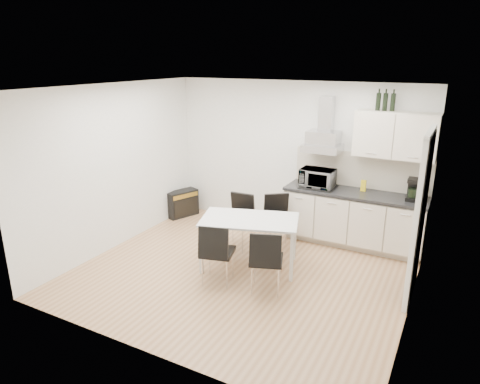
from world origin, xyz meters
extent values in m
plane|color=tan|center=(0.00, 0.00, 0.00)|extent=(4.50, 4.50, 0.00)
cube|color=white|center=(0.00, 2.00, 1.30)|extent=(4.50, 0.10, 2.60)
cube|color=white|center=(0.00, -2.00, 1.30)|extent=(4.50, 0.10, 2.60)
cube|color=white|center=(-2.25, 0.00, 1.30)|extent=(0.10, 4.00, 2.60)
cube|color=white|center=(2.25, 0.00, 1.30)|extent=(0.10, 4.00, 2.60)
plane|color=white|center=(0.00, 0.00, 2.60)|extent=(4.50, 4.50, 0.00)
cube|color=white|center=(2.21, 0.55, 1.05)|extent=(0.08, 1.04, 2.10)
cube|color=beige|center=(1.15, 1.74, 0.05)|extent=(2.16, 0.52, 0.10)
cube|color=beige|center=(1.15, 1.70, 0.48)|extent=(2.20, 0.60, 0.76)
cube|color=#27272A|center=(1.15, 1.69, 0.90)|extent=(2.22, 0.64, 0.04)
cube|color=beige|center=(1.15, 1.99, 1.21)|extent=(2.20, 0.02, 0.58)
cube|color=beige|center=(1.65, 1.82, 1.85)|extent=(1.20, 0.35, 0.70)
cube|color=silver|center=(0.55, 1.78, 1.65)|extent=(0.60, 0.46, 0.30)
cube|color=silver|center=(0.55, 1.89, 2.10)|extent=(0.22, 0.20, 0.55)
imported|color=silver|center=(0.52, 1.68, 1.10)|extent=(0.54, 0.30, 0.37)
cube|color=yellow|center=(1.25, 1.80, 1.01)|extent=(0.08, 0.04, 0.18)
cylinder|color=brown|center=(2.08, 1.65, 0.98)|extent=(0.04, 0.04, 0.11)
cylinder|color=#4C6626|center=(2.14, 1.65, 0.98)|extent=(0.04, 0.04, 0.11)
cylinder|color=black|center=(1.35, 1.82, 2.36)|extent=(0.07, 0.07, 0.32)
cylinder|color=black|center=(1.45, 1.82, 2.36)|extent=(0.07, 0.07, 0.32)
cylinder|color=black|center=(1.56, 1.82, 2.36)|extent=(0.07, 0.07, 0.32)
cube|color=white|center=(0.00, 0.25, 0.73)|extent=(1.55, 1.17, 0.03)
cube|color=white|center=(-0.50, -0.28, 0.36)|extent=(0.06, 0.06, 0.72)
cube|color=white|center=(0.71, 0.11, 0.36)|extent=(0.06, 0.06, 0.72)
cube|color=white|center=(-0.71, 0.38, 0.36)|extent=(0.06, 0.06, 0.72)
cube|color=white|center=(0.50, 0.77, 0.36)|extent=(0.06, 0.06, 0.72)
cube|color=black|center=(-2.10, 1.52, 0.25)|extent=(0.46, 0.66, 0.51)
cube|color=gold|center=(-1.97, 1.52, 0.44)|extent=(0.21, 0.51, 0.08)
cube|color=black|center=(-0.95, 1.90, 0.15)|extent=(0.20, 0.18, 0.31)
camera|label=1|loc=(2.56, -4.88, 2.97)|focal=32.00mm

